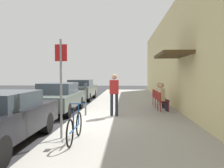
{
  "coord_description": "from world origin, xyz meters",
  "views": [
    {
      "loc": [
        2.09,
        -8.65,
        1.8
      ],
      "look_at": [
        1.16,
        7.44,
        1.16
      ],
      "focal_mm": 38.14,
      "sensor_mm": 36.0,
      "label": 1
    }
  ],
  "objects_px": {
    "cafe_chair_2": "(156,96)",
    "pedestrian_standing": "(114,91)",
    "bicycle_0": "(75,127)",
    "cafe_chair_1": "(159,98)",
    "street_sign": "(61,81)",
    "parked_car_1": "(58,97)",
    "parked_car_2": "(81,89)",
    "seated_patron_0": "(163,96)",
    "seated_patron_1": "(160,94)",
    "parking_meter": "(86,97)",
    "cafe_chair_0": "(162,100)"
  },
  "relations": [
    {
      "from": "seated_patron_0",
      "to": "cafe_chair_1",
      "type": "bearing_deg",
      "value": 93.59
    },
    {
      "from": "parked_car_1",
      "to": "cafe_chair_2",
      "type": "xyz_separation_m",
      "value": [
        4.83,
        1.87,
        -0.1
      ]
    },
    {
      "from": "parked_car_2",
      "to": "parked_car_1",
      "type": "bearing_deg",
      "value": -90.0
    },
    {
      "from": "street_sign",
      "to": "seated_patron_0",
      "type": "bearing_deg",
      "value": 54.72
    },
    {
      "from": "parked_car_1",
      "to": "parking_meter",
      "type": "height_order",
      "value": "parking_meter"
    },
    {
      "from": "parked_car_1",
      "to": "seated_patron_1",
      "type": "height_order",
      "value": "seated_patron_1"
    },
    {
      "from": "seated_patron_0",
      "to": "cafe_chair_1",
      "type": "height_order",
      "value": "seated_patron_0"
    },
    {
      "from": "parked_car_1",
      "to": "street_sign",
      "type": "bearing_deg",
      "value": -72.93
    },
    {
      "from": "parked_car_1",
      "to": "pedestrian_standing",
      "type": "xyz_separation_m",
      "value": [
        2.73,
        -1.48,
        0.39
      ]
    },
    {
      "from": "street_sign",
      "to": "pedestrian_standing",
      "type": "relative_size",
      "value": 1.53
    },
    {
      "from": "parked_car_2",
      "to": "seated_patron_0",
      "type": "distance_m",
      "value": 7.53
    },
    {
      "from": "street_sign",
      "to": "bicycle_0",
      "type": "height_order",
      "value": "street_sign"
    },
    {
      "from": "parking_meter",
      "to": "seated_patron_0",
      "type": "relative_size",
      "value": 1.02
    },
    {
      "from": "cafe_chair_1",
      "to": "cafe_chair_2",
      "type": "xyz_separation_m",
      "value": [
        -0.0,
        1.01,
        0.0
      ]
    },
    {
      "from": "parked_car_1",
      "to": "street_sign",
      "type": "distance_m",
      "value": 5.19
    },
    {
      "from": "street_sign",
      "to": "cafe_chair_1",
      "type": "height_order",
      "value": "street_sign"
    },
    {
      "from": "parked_car_1",
      "to": "cafe_chair_1",
      "type": "height_order",
      "value": "parked_car_1"
    },
    {
      "from": "cafe_chair_2",
      "to": "pedestrian_standing",
      "type": "xyz_separation_m",
      "value": [
        -2.1,
        -3.35,
        0.5
      ]
    },
    {
      "from": "bicycle_0",
      "to": "cafe_chair_2",
      "type": "xyz_separation_m",
      "value": [
        2.91,
        7.02,
        0.14
      ]
    },
    {
      "from": "parked_car_1",
      "to": "street_sign",
      "type": "relative_size",
      "value": 1.69
    },
    {
      "from": "parked_car_1",
      "to": "seated_patron_0",
      "type": "distance_m",
      "value": 4.89
    },
    {
      "from": "seated_patron_1",
      "to": "pedestrian_standing",
      "type": "height_order",
      "value": "pedestrian_standing"
    },
    {
      "from": "street_sign",
      "to": "cafe_chair_2",
      "type": "height_order",
      "value": "street_sign"
    },
    {
      "from": "street_sign",
      "to": "cafe_chair_0",
      "type": "distance_m",
      "value": 5.92
    },
    {
      "from": "parking_meter",
      "to": "seated_patron_1",
      "type": "bearing_deg",
      "value": 34.01
    },
    {
      "from": "street_sign",
      "to": "bicycle_0",
      "type": "bearing_deg",
      "value": -33.1
    },
    {
      "from": "cafe_chair_0",
      "to": "pedestrian_standing",
      "type": "xyz_separation_m",
      "value": [
        -2.1,
        -1.38,
        0.5
      ]
    },
    {
      "from": "street_sign",
      "to": "cafe_chair_0",
      "type": "bearing_deg",
      "value": 55.13
    },
    {
      "from": "parked_car_2",
      "to": "seated_patron_0",
      "type": "bearing_deg",
      "value": -49.47
    },
    {
      "from": "cafe_chair_2",
      "to": "pedestrian_standing",
      "type": "distance_m",
      "value": 3.99
    },
    {
      "from": "parking_meter",
      "to": "seated_patron_1",
      "type": "xyz_separation_m",
      "value": [
        3.34,
        2.25,
        -0.07
      ]
    },
    {
      "from": "cafe_chair_1",
      "to": "pedestrian_standing",
      "type": "bearing_deg",
      "value": -132.01
    },
    {
      "from": "cafe_chair_0",
      "to": "seated_patron_0",
      "type": "relative_size",
      "value": 0.67
    },
    {
      "from": "street_sign",
      "to": "pedestrian_standing",
      "type": "height_order",
      "value": "street_sign"
    },
    {
      "from": "parked_car_1",
      "to": "street_sign",
      "type": "height_order",
      "value": "street_sign"
    },
    {
      "from": "seated_patron_0",
      "to": "cafe_chair_2",
      "type": "distance_m",
      "value": 1.97
    },
    {
      "from": "cafe_chair_1",
      "to": "parking_meter",
      "type": "bearing_deg",
      "value": -145.65
    },
    {
      "from": "bicycle_0",
      "to": "seated_patron_0",
      "type": "relative_size",
      "value": 1.33
    },
    {
      "from": "street_sign",
      "to": "seated_patron_0",
      "type": "relative_size",
      "value": 2.02
    },
    {
      "from": "parked_car_1",
      "to": "parked_car_2",
      "type": "xyz_separation_m",
      "value": [
        0.0,
        5.63,
        0.03
      ]
    },
    {
      "from": "street_sign",
      "to": "cafe_chair_2",
      "type": "bearing_deg",
      "value": 63.73
    },
    {
      "from": "cafe_chair_2",
      "to": "pedestrian_standing",
      "type": "bearing_deg",
      "value": -122.12
    },
    {
      "from": "seated_patron_1",
      "to": "parked_car_2",
      "type": "bearing_deg",
      "value": 135.74
    },
    {
      "from": "cafe_chair_0",
      "to": "seated_patron_0",
      "type": "bearing_deg",
      "value": 10.75
    },
    {
      "from": "bicycle_0",
      "to": "cafe_chair_1",
      "type": "relative_size",
      "value": 1.97
    },
    {
      "from": "seated_patron_1",
      "to": "parked_car_1",
      "type": "bearing_deg",
      "value": -170.0
    },
    {
      "from": "cafe_chair_0",
      "to": "street_sign",
      "type": "bearing_deg",
      "value": -124.87
    },
    {
      "from": "parked_car_1",
      "to": "parking_meter",
      "type": "xyz_separation_m",
      "value": [
        1.55,
        -1.39,
        0.16
      ]
    },
    {
      "from": "parking_meter",
      "to": "seated_patron_0",
      "type": "height_order",
      "value": "parking_meter"
    },
    {
      "from": "bicycle_0",
      "to": "seated_patron_0",
      "type": "height_order",
      "value": "seated_patron_0"
    }
  ]
}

